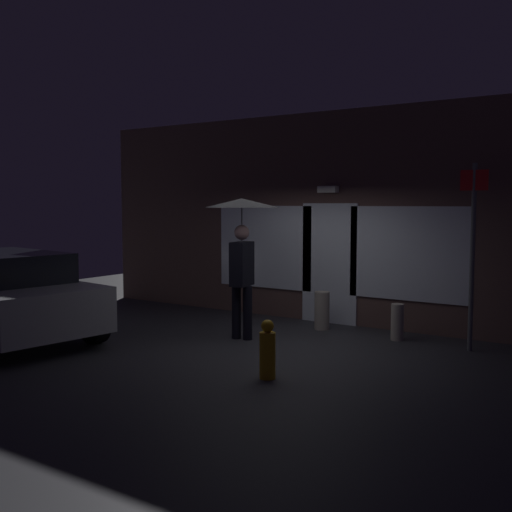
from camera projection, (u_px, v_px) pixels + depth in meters
ground_plane at (264, 345)px, 9.46m from camera, size 18.00×18.00×0.00m
building_facade at (334, 219)px, 11.24m from camera, size 10.74×0.48×3.86m
person_with_umbrella at (242, 232)px, 9.76m from camera, size 1.19×1.19×2.28m
street_sign_post at (473, 246)px, 8.99m from camera, size 0.40×0.07×2.79m
sidewalk_bollard at (322, 311)px, 10.65m from camera, size 0.26×0.26×0.66m
sidewalk_bollard_2 at (397, 322)px, 9.81m from camera, size 0.20×0.20×0.59m
fire_hydrant at (267, 351)px, 7.65m from camera, size 0.20×0.20×0.75m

